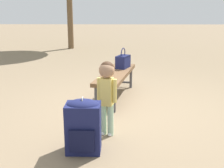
{
  "coord_description": "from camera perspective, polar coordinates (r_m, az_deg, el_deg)",
  "views": [
    {
      "loc": [
        4.25,
        -0.16,
        1.57
      ],
      "look_at": [
        0.11,
        -0.24,
        0.45
      ],
      "focal_mm": 47.36,
      "sensor_mm": 36.0,
      "label": 1
    }
  ],
  "objects": [
    {
      "name": "child_standing",
      "position": [
        3.52,
        -1.0,
        -0.57
      ],
      "size": [
        0.19,
        0.24,
        0.93
      ],
      "color": "#B2D8B2",
      "rests_on": "ground"
    },
    {
      "name": "park_bench",
      "position": [
        5.03,
        0.71,
        1.61
      ],
      "size": [
        1.65,
        0.74,
        0.45
      ],
      "color": "brown",
      "rests_on": "ground"
    },
    {
      "name": "backpack_large",
      "position": [
        3.24,
        -5.56,
        -7.8
      ],
      "size": [
        0.34,
        0.37,
        0.63
      ],
      "color": "#191E4C",
      "rests_on": "ground"
    },
    {
      "name": "ground_plane",
      "position": [
        4.53,
        3.01,
        -5.16
      ],
      "size": [
        40.0,
        40.0,
        0.0
      ],
      "primitive_type": "plane",
      "color": "#7F6B51",
      "rests_on": "ground"
    },
    {
      "name": "handbag",
      "position": [
        5.36,
        2.14,
        4.45
      ],
      "size": [
        0.36,
        0.29,
        0.37
      ],
      "color": "#191E4C",
      "rests_on": "park_bench"
    }
  ]
}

